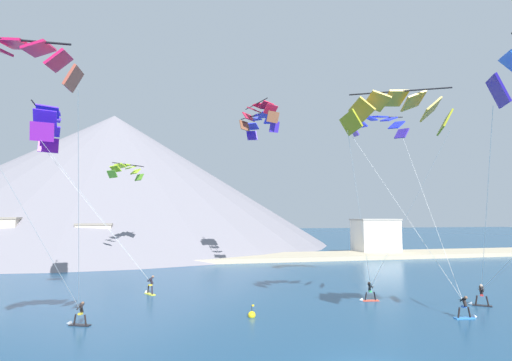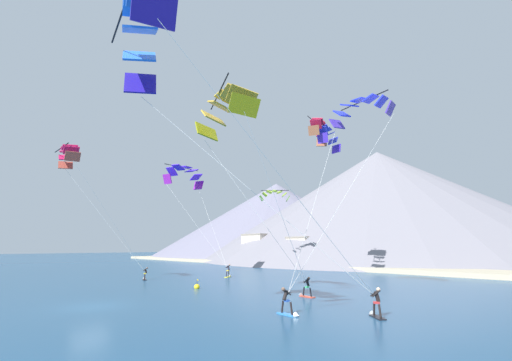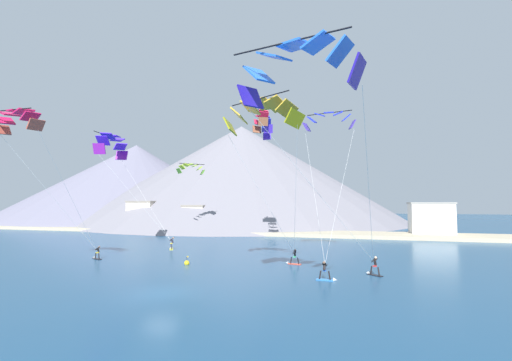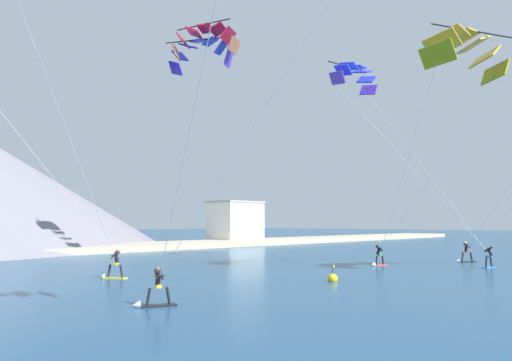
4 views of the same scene
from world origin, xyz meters
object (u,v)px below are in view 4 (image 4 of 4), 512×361
object	(u,v)px
race_marker_buoy	(333,279)
parafoil_kite_far_left	(356,76)
kitesurfer_near_trail	(378,260)
kitesurfer_mid_center	(113,269)
kitesurfer_far_right	(464,255)
parafoil_kite_near_trail	(464,50)
parafoil_kite_distant_low_drift	(200,51)
kitesurfer_near_lead	(152,295)
kitesurfer_far_left	(490,261)
parafoil_kite_distant_high_outer	(205,37)

from	to	relation	value
race_marker_buoy	parafoil_kite_far_left	bearing A→B (deg)	26.39
kitesurfer_near_trail	kitesurfer_mid_center	world-z (taller)	kitesurfer_mid_center
kitesurfer_near_trail	kitesurfer_far_right	distance (m)	8.86
parafoil_kite_near_trail	parafoil_kite_far_left	world-z (taller)	parafoil_kite_far_left
parafoil_kite_near_trail	parafoil_kite_distant_low_drift	size ratio (longest dim) A/B	2.36
parafoil_kite_near_trail	race_marker_buoy	distance (m)	18.04
kitesurfer_near_lead	parafoil_kite_far_left	xyz separation A→B (m)	(26.77, 6.95, 16.22)
parafoil_kite_far_left	race_marker_buoy	distance (m)	23.34
kitesurfer_far_left	parafoil_kite_distant_high_outer	bearing A→B (deg)	119.49
kitesurfer_near_trail	kitesurfer_near_lead	bearing A→B (deg)	-172.69
kitesurfer_far_right	parafoil_kite_distant_high_outer	xyz separation A→B (m)	(-14.95, 16.14, 18.93)
kitesurfer_far_right	parafoil_kite_distant_high_outer	bearing A→B (deg)	132.82
kitesurfer_mid_center	kitesurfer_far_left	xyz separation A→B (m)	(22.84, -14.03, -0.06)
kitesurfer_near_lead	parafoil_kite_distant_low_drift	distance (m)	29.76
kitesurfer_far_left	kitesurfer_far_right	size ratio (longest dim) A/B	0.98
kitesurfer_mid_center	kitesurfer_far_right	xyz separation A→B (m)	(26.78, -10.69, -0.02)
kitesurfer_near_lead	parafoil_kite_distant_low_drift	world-z (taller)	parafoil_kite_distant_low_drift
kitesurfer_near_lead	parafoil_kite_distant_high_outer	size ratio (longest dim) A/B	0.29
kitesurfer_mid_center	race_marker_buoy	world-z (taller)	kitesurfer_mid_center
parafoil_kite_distant_low_drift	kitesurfer_mid_center	bearing A→B (deg)	-151.43
kitesurfer_mid_center	parafoil_kite_near_trail	size ratio (longest dim) A/B	0.12
kitesurfer_far_right	parafoil_kite_far_left	size ratio (longest dim) A/B	0.11
parafoil_kite_distant_high_outer	kitesurfer_near_trail	bearing A→B (deg)	-61.27
kitesurfer_far_left	kitesurfer_far_right	xyz separation A→B (m)	(3.94, 3.34, 0.04)
kitesurfer_far_left	parafoil_kite_near_trail	distance (m)	15.40
kitesurfer_mid_center	parafoil_kite_distant_low_drift	distance (m)	22.88
kitesurfer_far_right	parafoil_kite_distant_low_drift	xyz separation A→B (m)	(-14.48, 17.39, 18.10)
kitesurfer_near_trail	kitesurfer_far_left	distance (m)	8.10
parafoil_kite_distant_low_drift	race_marker_buoy	xyz separation A→B (m)	(-4.57, -17.11, -18.50)
kitesurfer_near_lead	race_marker_buoy	bearing A→B (deg)	-1.85
kitesurfer_far_right	kitesurfer_mid_center	bearing A→B (deg)	158.24
parafoil_kite_far_left	parafoil_kite_distant_high_outer	bearing A→B (deg)	141.46
parafoil_kite_distant_low_drift	race_marker_buoy	size ratio (longest dim) A/B	6.15
kitesurfer_near_lead	parafoil_kite_distant_low_drift	xyz separation A→B (m)	(16.55, 16.72, 18.23)
kitesurfer_near_lead	race_marker_buoy	xyz separation A→B (m)	(11.98, -0.39, -0.28)
parafoil_kite_far_left	parafoil_kite_distant_low_drift	xyz separation A→B (m)	(-10.22, 9.77, 2.00)
kitesurfer_near_lead	kitesurfer_mid_center	bearing A→B (deg)	67.03
parafoil_kite_near_trail	parafoil_kite_far_left	distance (m)	12.86
kitesurfer_mid_center	parafoil_kite_distant_low_drift	bearing A→B (deg)	28.57
parafoil_kite_near_trail	kitesurfer_far_right	bearing A→B (deg)	22.69
kitesurfer_near_trail	parafoil_kite_distant_low_drift	bearing A→B (deg)	114.89
kitesurfer_near_lead	kitesurfer_near_trail	distance (m)	23.13
kitesurfer_mid_center	kitesurfer_far_left	world-z (taller)	kitesurfer_mid_center
kitesurfer_near_trail	parafoil_kite_far_left	bearing A→B (deg)	46.34
kitesurfer_near_lead	race_marker_buoy	world-z (taller)	kitesurfer_near_lead
kitesurfer_near_trail	kitesurfer_far_left	size ratio (longest dim) A/B	1.00
kitesurfer_near_trail	kitesurfer_far_right	size ratio (longest dim) A/B	0.98
kitesurfer_near_lead	kitesurfer_far_left	distance (m)	27.39
kitesurfer_near_lead	kitesurfer_far_right	size ratio (longest dim) A/B	0.97
kitesurfer_near_lead	kitesurfer_mid_center	world-z (taller)	kitesurfer_mid_center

